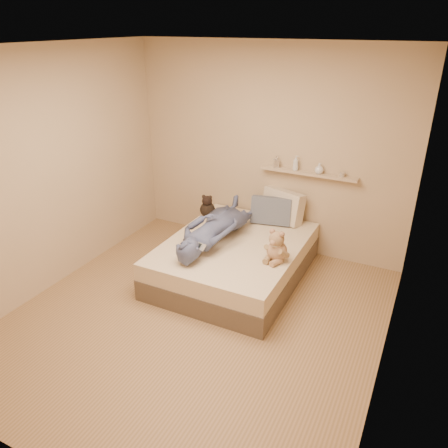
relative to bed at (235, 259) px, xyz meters
The scene contains 10 objects.
room 1.42m from the bed, 90.00° to the right, with size 3.80×3.80×3.80m.
bed is the anchor object (origin of this frame).
game_console 0.69m from the bed, 109.23° to the right, with size 0.20×0.11×0.06m.
teddy_bear 0.71m from the bed, 18.12° to the right, with size 0.30×0.30×0.36m.
dark_plush 0.88m from the bed, 141.66° to the left, with size 0.20×0.20×0.31m.
pillow_cream 0.97m from the bed, 71.20° to the left, with size 0.55×0.16×0.40m, color beige.
pillow_grey 0.82m from the bed, 75.43° to the left, with size 0.50×0.14×0.34m, color slate.
person 0.46m from the bed, behind, with size 0.55×1.50×0.36m, color #4C5377.
wall_shelf 1.38m from the bed, 58.82° to the left, with size 1.20×0.12×0.03m, color tan.
shelf_bottles 1.42m from the bed, 61.36° to the left, with size 0.90×0.13×0.18m.
Camera 1 is at (1.90, -3.15, 2.78)m, focal length 35.00 mm.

